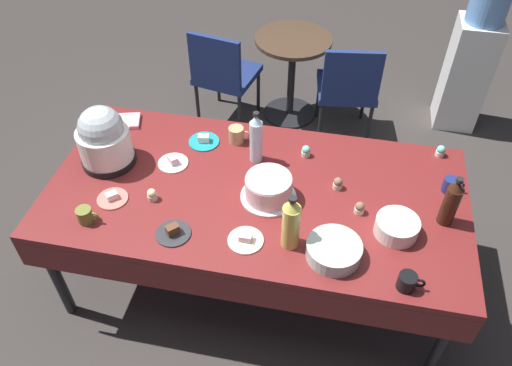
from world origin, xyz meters
The scene contains 28 objects.
ground centered at (0.00, 0.00, 0.00)m, with size 9.00×9.00×0.00m, color #383330.
potluck_table centered at (0.00, 0.00, 0.69)m, with size 2.20×1.10×0.75m.
frosted_layer_cake centered at (0.07, -0.04, 0.82)m, with size 0.29×0.29×0.14m.
slow_cooker centered at (-0.84, 0.06, 0.91)m, with size 0.30×0.30×0.36m.
glass_salad_bowl centered at (0.44, -0.35, 0.79)m, with size 0.26×0.26×0.08m, color #B2C6BC.
ceramic_snack_bowl centered at (0.72, -0.15, 0.79)m, with size 0.21×0.21×0.09m, color silver.
dessert_plate_teal centered at (-0.37, 0.32, 0.76)m, with size 0.18×0.18×0.05m.
dessert_plate_coral centered at (-0.71, -0.21, 0.76)m, with size 0.16×0.16×0.04m.
dessert_plate_white centered at (-0.49, 0.11, 0.76)m, with size 0.17×0.17×0.05m.
dessert_plate_charcoal centered at (-0.33, -0.37, 0.76)m, with size 0.17×0.17×0.06m.
dessert_plate_cream centered at (0.02, -0.35, 0.76)m, with size 0.17×0.17×0.04m.
cupcake_cocoa centered at (0.54, -0.05, 0.78)m, with size 0.05×0.05×0.07m.
cupcake_berry centered at (0.42, 0.10, 0.78)m, with size 0.05×0.05×0.07m.
cupcake_mint centered at (0.22, 0.32, 0.78)m, with size 0.05×0.05×0.07m.
cupcake_rose centered at (0.96, 0.48, 0.78)m, with size 0.05×0.05×0.07m.
cupcake_lemon centered at (-0.51, -0.17, 0.78)m, with size 0.05×0.05×0.07m.
soda_bottle_ginger_ale centered at (0.23, -0.32, 0.89)m, with size 0.09×0.09×0.31m.
soda_bottle_cola centered at (0.96, -0.03, 0.88)m, with size 0.08×0.08×0.29m.
soda_bottle_water centered at (-0.05, 0.24, 0.90)m, with size 0.07×0.07×0.32m.
coffee_mug_navy centered at (0.99, 0.19, 0.79)m, with size 0.11×0.07×0.08m.
coffee_mug_tan centered at (-0.19, 0.37, 0.80)m, with size 0.13×0.09×0.09m.
coffee_mug_olive centered at (-0.78, -0.38, 0.79)m, with size 0.12×0.08×0.08m.
coffee_mug_black centered at (0.77, -0.46, 0.79)m, with size 0.12×0.08×0.08m.
paper_napkin_stack centered at (-0.88, 0.41, 0.76)m, with size 0.14×0.14×0.02m, color pink.
maroon_chair_left centered at (-0.57, 1.48, 0.49)m, with size 0.52×0.52×0.85m.
maroon_chair_right centered at (0.41, 1.48, 0.49)m, with size 0.50×0.50×0.85m.
round_cafe_table centered at (-0.05, 1.70, 0.50)m, with size 0.60×0.60×0.72m.
water_cooler centered at (1.32, 1.89, 0.59)m, with size 0.32×0.32×1.24m.
Camera 1 is at (0.37, -1.83, 2.63)m, focal length 35.34 mm.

